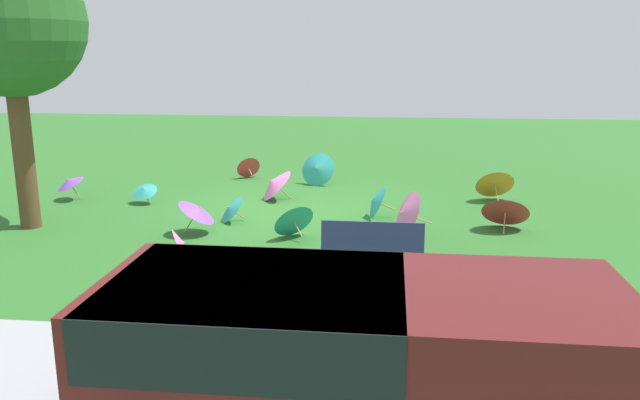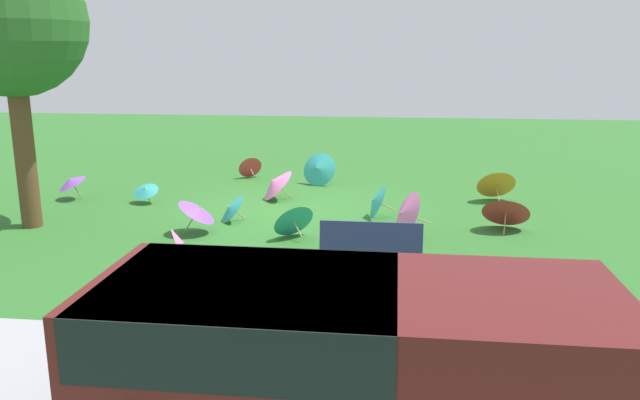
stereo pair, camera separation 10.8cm
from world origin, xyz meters
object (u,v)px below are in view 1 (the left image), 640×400
(parasol_purple_0, at_px, (69,182))
(parasol_pink_2, at_px, (404,214))
(shade_tree, at_px, (9,24))
(parasol_red_0, at_px, (248,166))
(park_bench, at_px, (372,246))
(parasol_pink_1, at_px, (181,244))
(van_dark, at_px, (342,350))
(parasol_teal_4, at_px, (230,208))
(parasol_orange_2, at_px, (494,182))
(parasol_teal_3, at_px, (375,201))
(parasol_teal_5, at_px, (292,218))
(parasol_teal_2, at_px, (144,190))
(parasol_pink_0, at_px, (274,183))
(parasol_teal_0, at_px, (317,169))
(parasol_red_1, at_px, (506,209))
(parasol_purple_1, at_px, (198,210))

(parasol_purple_0, distance_m, parasol_pink_2, 8.12)
(shade_tree, relative_size, parasol_red_0, 6.98)
(park_bench, height_order, parasol_pink_1, park_bench)
(van_dark, distance_m, parasol_red_0, 12.38)
(parasol_teal_4, relative_size, parasol_orange_2, 0.85)
(parasol_purple_0, xyz_separation_m, parasol_teal_3, (-7.23, 0.83, -0.08))
(parasol_pink_2, distance_m, parasol_teal_4, 3.64)
(park_bench, bearing_deg, parasol_teal_5, -50.14)
(parasol_pink_1, distance_m, parasol_teal_2, 4.34)
(parasol_pink_2, xyz_separation_m, parasol_orange_2, (-2.18, -3.27, -0.01))
(parasol_pink_0, height_order, parasol_orange_2, parasol_orange_2)
(parasol_orange_2, bearing_deg, parasol_teal_0, -16.15)
(parasol_teal_0, bearing_deg, parasol_teal_5, 90.74)
(parasol_pink_1, height_order, parasol_teal_2, parasol_pink_1)
(parasol_teal_2, bearing_deg, shade_tree, 54.09)
(parasol_teal_4, bearing_deg, parasol_pink_2, 168.33)
(parasol_teal_0, distance_m, parasol_purple_0, 6.10)
(shade_tree, bearing_deg, parasol_teal_2, -125.91)
(parasol_red_1, relative_size, parasol_teal_4, 1.29)
(parasol_red_0, distance_m, parasol_teal_5, 5.92)
(parasol_pink_1, height_order, parasol_teal_4, parasol_teal_4)
(parasol_purple_0, distance_m, parasol_teal_5, 6.20)
(parasol_teal_0, xyz_separation_m, parasol_teal_5, (-0.06, 4.76, -0.07))
(parasol_purple_1, bearing_deg, parasol_teal_2, -48.71)
(parasol_purple_1, bearing_deg, shade_tree, -1.65)
(shade_tree, xyz_separation_m, parasol_teal_5, (-5.35, 0.14, -3.58))
(parasol_teal_4, bearing_deg, parasol_teal_3, -167.98)
(parasol_pink_0, relative_size, parasol_teal_4, 1.37)
(parasol_teal_5, bearing_deg, parasol_pink_2, -173.86)
(park_bench, bearing_deg, parasol_pink_2, -104.44)
(van_dark, bearing_deg, parasol_teal_5, -77.43)
(parasol_purple_0, xyz_separation_m, parasol_teal_5, (-5.70, 2.43, -0.07))
(parasol_red_0, height_order, parasol_teal_4, parasol_red_0)
(park_bench, bearing_deg, van_dark, 87.95)
(parasol_pink_0, distance_m, parasol_pink_1, 4.58)
(park_bench, height_order, parasol_purple_0, park_bench)
(shade_tree, bearing_deg, parasol_teal_5, 178.53)
(shade_tree, relative_size, parasol_pink_2, 5.24)
(parasol_pink_0, xyz_separation_m, parasol_purple_1, (0.95, 2.97, 0.07))
(parasol_pink_0, bearing_deg, parasol_pink_1, 80.19)
(shade_tree, distance_m, parasol_purple_1, 4.95)
(parasol_purple_1, distance_m, parasol_orange_2, 7.04)
(parasol_teal_2, bearing_deg, parasol_red_1, 170.86)
(van_dark, height_order, parasol_pink_1, van_dark)
(parasol_pink_1, bearing_deg, parasol_teal_5, -138.11)
(parasol_purple_0, relative_size, parasol_red_1, 0.87)
(parasol_pink_0, xyz_separation_m, parasol_teal_4, (0.55, 2.04, -0.12))
(parasol_teal_5, xyz_separation_m, parasol_orange_2, (-4.29, -3.49, 0.07))
(parasol_red_0, xyz_separation_m, parasol_purple_0, (3.61, 3.11, 0.13))
(parasol_red_1, relative_size, parasol_pink_2, 1.02)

